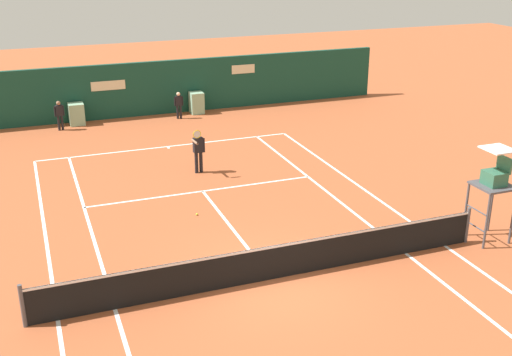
{
  "coord_description": "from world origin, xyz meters",
  "views": [
    {
      "loc": [
        -5.4,
        -13.18,
        8.23
      ],
      "look_at": [
        1.44,
        4.99,
        0.8
      ],
      "focal_mm": 44.39,
      "sensor_mm": 36.0,
      "label": 1
    }
  ],
  "objects": [
    {
      "name": "ground_plane",
      "position": [
        -0.0,
        0.58,
        0.0
      ],
      "size": [
        80.0,
        80.0,
        0.01
      ],
      "color": "#A8512D"
    },
    {
      "name": "tennis_net",
      "position": [
        0.0,
        0.0,
        0.51
      ],
      "size": [
        12.1,
        0.1,
        1.07
      ],
      "color": "#4C4C51",
      "rests_on": "ground_plane"
    },
    {
      "name": "sponsor_back_wall",
      "position": [
        -0.02,
        16.97,
        1.26
      ],
      "size": [
        25.0,
        1.02,
        2.61
      ],
      "color": "#144233",
      "rests_on": "ground_plane"
    },
    {
      "name": "umpire_chair",
      "position": [
        6.68,
        -0.06,
        1.8
      ],
      "size": [
        1.0,
        1.0,
        2.78
      ],
      "rotation": [
        0.0,
        0.0,
        1.57
      ],
      "color": "#47474C",
      "rests_on": "ground_plane"
    },
    {
      "name": "player_on_baseline",
      "position": [
        0.38,
        8.21,
        0.96
      ],
      "size": [
        0.59,
        0.69,
        1.81
      ],
      "rotation": [
        0.0,
        0.0,
        3.22
      ],
      "color": "black",
      "rests_on": "ground_plane"
    },
    {
      "name": "ball_kid_right_post",
      "position": [
        1.54,
        15.77,
        0.75
      ],
      "size": [
        0.43,
        0.21,
        1.3
      ],
      "rotation": [
        0.0,
        0.0,
        2.98
      ],
      "color": "black",
      "rests_on": "ground_plane"
    },
    {
      "name": "ball_kid_left_post",
      "position": [
        -3.97,
        15.77,
        0.78
      ],
      "size": [
        0.45,
        0.22,
        1.35
      ],
      "rotation": [
        0.0,
        0.0,
        3.3
      ],
      "color": "black",
      "rests_on": "ground_plane"
    },
    {
      "name": "tennis_ball_by_sideline",
      "position": [
        0.7,
        1.57,
        0.03
      ],
      "size": [
        0.07,
        0.07,
        0.07
      ],
      "primitive_type": "sphere",
      "color": "#CCE033",
      "rests_on": "ground_plane"
    },
    {
      "name": "tennis_ball_mid_court",
      "position": [
        -0.73,
        4.52,
        0.03
      ],
      "size": [
        0.07,
        0.07,
        0.07
      ],
      "primitive_type": "sphere",
      "color": "#CCE033",
      "rests_on": "ground_plane"
    }
  ]
}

